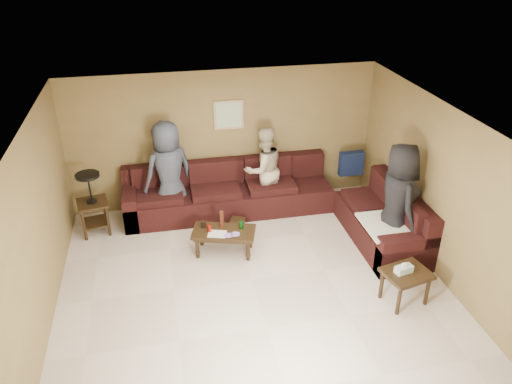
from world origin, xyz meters
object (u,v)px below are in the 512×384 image
Objects in this scene: side_table_right at (406,276)px; person_left at (169,172)px; end_table_left at (92,202)px; person_middle at (264,169)px; waste_bin at (237,226)px; person_right at (397,201)px; sectional_sofa at (280,205)px; coffee_table at (224,234)px.

side_table_right is 0.38× the size of person_left.
end_table_left is 2.99m from person_middle.
waste_bin is 1.18m from person_middle.
side_table_right is 4.22m from person_left.
person_left is at bearing 62.45° from person_right.
sectional_sofa is at bearing 15.95° from waste_bin.
person_right is (3.36, -1.79, 0.02)m from person_left.
person_middle reaches higher than end_table_left.
coffee_table is 0.69× the size of person_middle.
side_table_right is 1.31m from person_right.
waste_bin is 0.14× the size of person_right.
end_table_left is 1.58× the size of side_table_right.
sectional_sofa is 2.96× the size of person_middle.
end_table_left is 5.08m from side_table_right.
person_right is at bearing -11.37° from coffee_table.
sectional_sofa reaches higher than waste_bin.
coffee_table is at bearing -27.03° from end_table_left.
person_left is (1.30, 0.22, 0.33)m from end_table_left.
waste_bin is 1.50m from person_left.
person_right is (2.31, -1.03, 0.79)m from waste_bin.
sectional_sofa is 6.69× the size of side_table_right.
person_left is at bearing 144.25° from waste_bin.
person_right is at bearing 115.71° from person_middle.
person_middle is at bearing 50.91° from waste_bin.
person_right reaches higher than sectional_sofa.
waste_bin is at bearing 59.02° from coffee_table.
person_left is (-1.84, 0.53, 0.58)m from sectional_sofa.
side_table_right is 0.44× the size of person_middle.
person_right is (1.51, -1.26, 0.60)m from sectional_sofa.
end_table_left reaches higher than coffee_table.
waste_bin is (-0.79, -0.23, -0.19)m from sectional_sofa.
waste_bin is at bearing 119.78° from person_left.
person_middle is (0.62, 0.77, 0.65)m from waste_bin.
end_table_left is 2.45m from waste_bin.
end_table_left is at bearing -13.00° from person_middle.
sectional_sofa is at bearing 115.59° from side_table_right.
person_right is at bearing -18.61° from end_table_left.
person_left reaches higher than side_table_right.
waste_bin is 2.65m from person_right.
sectional_sofa is 2.57× the size of person_left.
end_table_left is 1.36m from person_left.
sectional_sofa is at bearing -5.62° from end_table_left.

